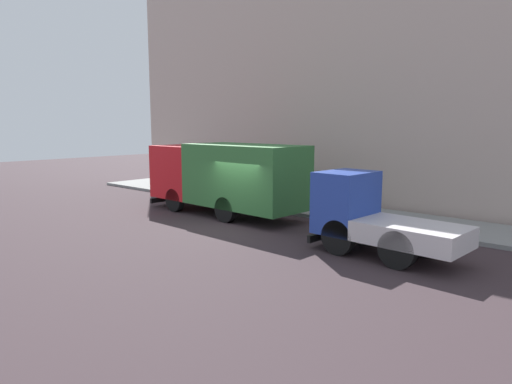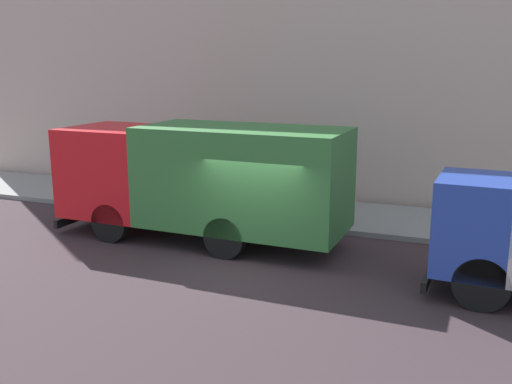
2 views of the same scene
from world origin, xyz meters
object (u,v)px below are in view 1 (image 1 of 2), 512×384
Objects in this scene: pedestrian_walking at (277,186)px; pedestrian_standing at (247,181)px; large_utility_truck at (225,175)px; street_sign_post at (283,175)px; small_flatbed_truck at (371,217)px; traffic_cone_orange at (212,190)px.

pedestrian_standing reaches higher than pedestrian_walking.
large_utility_truck reaches higher than street_sign_post.
large_utility_truck is 3.24m from pedestrian_walking.
large_utility_truck is at bearing 83.17° from small_flatbed_truck.
traffic_cone_orange is at bearing 56.13° from large_utility_truck.
pedestrian_standing reaches higher than traffic_cone_orange.
pedestrian_walking is at bearing -6.17° from large_utility_truck.
small_flatbed_truck is at bearing 174.46° from pedestrian_walking.
small_flatbed_truck is 2.76× the size of pedestrian_standing.
pedestrian_walking is 0.63× the size of street_sign_post.
large_utility_truck is 7.97m from small_flatbed_truck.
street_sign_post is (-0.52, -5.28, 1.22)m from traffic_cone_orange.
pedestrian_walking is 2.59× the size of traffic_cone_orange.
street_sign_post is (2.13, -1.59, -0.09)m from large_utility_truck.
street_sign_post reaches higher than small_flatbed_truck.
small_flatbed_truck reaches higher than pedestrian_walking.
pedestrian_walking is 1.66m from street_sign_post.
pedestrian_standing is (3.20, 1.60, -0.71)m from large_utility_truck.
large_utility_truck reaches higher than pedestrian_standing.
small_flatbed_truck is 12.22m from traffic_cone_orange.
street_sign_post is (3.51, 6.23, 0.53)m from small_flatbed_truck.
traffic_cone_orange is 5.44m from street_sign_post.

